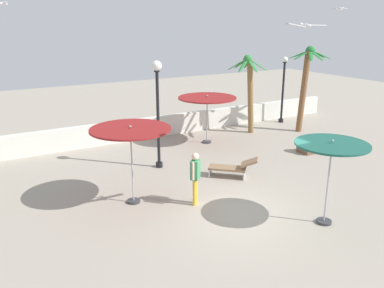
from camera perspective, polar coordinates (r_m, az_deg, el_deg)
ground_plane at (r=12.68m, az=7.37°, el=-9.81°), size 56.00×56.00×0.00m
boundary_wall at (r=20.05m, az=-8.55°, el=1.95°), size 25.20×0.30×1.03m
patio_umbrella_0 at (r=19.07m, az=2.16°, el=6.31°), size 2.75×2.75×2.33m
patio_umbrella_1 at (r=12.64m, az=-8.69°, el=1.63°), size 2.53×2.53×2.60m
patio_umbrella_2 at (r=11.85m, az=19.12°, el=-0.79°), size 2.05×2.05×2.56m
palm_tree_0 at (r=21.95m, az=15.78°, el=8.98°), size 2.18×2.18×4.44m
palm_tree_2 at (r=20.91m, az=8.13°, el=8.38°), size 1.95×2.03×4.06m
lamp_post_0 at (r=23.67m, az=12.77°, el=7.98°), size 0.31×0.31×3.75m
lamp_post_1 at (r=15.69m, az=-4.88°, el=6.13°), size 0.40×0.40×4.26m
lounge_chair_0 at (r=15.28m, az=5.85°, el=-3.27°), size 1.72×1.66×0.81m
guest_0 at (r=12.79m, az=0.47°, el=-4.17°), size 0.43×0.42×1.75m
seagull_0 at (r=11.15m, az=15.75°, el=15.83°), size 1.36×0.38×0.14m
seagull_1 at (r=19.64m, az=-25.16°, el=17.54°), size 0.38×1.36×0.14m
seagull_2 at (r=19.60m, az=20.14°, el=17.52°), size 0.60×1.27×0.14m
planter at (r=18.76m, az=16.09°, el=-0.03°), size 0.70×0.70×0.85m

